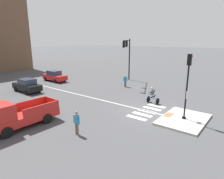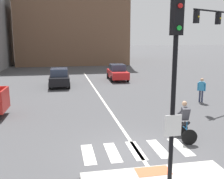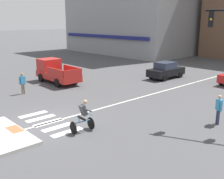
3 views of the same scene
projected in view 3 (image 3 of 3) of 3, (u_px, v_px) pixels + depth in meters
ground_plane at (46, 123)px, 15.22m from camera, size 300.00×300.00×0.00m
tactile_pad_front at (15, 129)px, 14.01m from camera, size 1.10×0.60×0.01m
crosswalk_stripe_a at (33, 114)px, 16.66m from camera, size 0.44×1.80×0.01m
crosswalk_stripe_b at (41, 118)px, 16.00m from camera, size 0.44×1.80×0.01m
crosswalk_stripe_c at (49, 122)px, 15.33m from camera, size 0.44×1.80×0.01m
crosswalk_stripe_d at (58, 127)px, 14.67m from camera, size 0.44×1.80×0.01m
crosswalk_stripe_e at (67, 132)px, 14.00m from camera, size 0.44×1.80×0.01m
lane_centre_line at (158, 92)px, 21.75m from camera, size 0.14×28.00×0.01m
building_corner_left at (136, 4)px, 48.51m from camera, size 22.65×15.86×17.06m
car_black_westbound_distant at (166, 70)px, 26.95m from camera, size 1.89×4.12×1.64m
pickup_truck_red_cross_left at (55, 72)px, 25.22m from camera, size 5.15×2.16×2.08m
cyclist at (83, 115)px, 13.90m from camera, size 0.76×1.15×1.68m
pedestrian_at_curb_left at (23, 82)px, 21.08m from camera, size 0.24×0.55×1.67m
pedestrian_waiting_far_side at (219, 107)px, 14.87m from camera, size 0.46×0.39×1.67m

